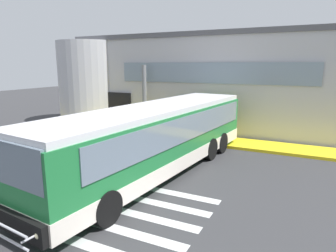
% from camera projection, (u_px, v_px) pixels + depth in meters
% --- Properties ---
extents(ground_plane, '(80.00, 90.00, 0.02)m').
position_uv_depth(ground_plane, '(144.00, 162.00, 13.32)').
color(ground_plane, '#353538').
rests_on(ground_plane, ground).
extents(bay_paint_stripes, '(4.40, 3.96, 0.01)m').
position_uv_depth(bay_paint_stripes, '(130.00, 213.00, 8.76)').
color(bay_paint_stripes, silver).
rests_on(bay_paint_stripes, ground).
extents(terminal_building, '(19.61, 13.80, 6.22)m').
position_uv_depth(terminal_building, '(211.00, 80.00, 23.16)').
color(terminal_building, '#B7B7BC').
rests_on(terminal_building, ground).
extents(boarding_curb, '(21.81, 2.00, 0.15)m').
position_uv_depth(boarding_curb, '(185.00, 137.00, 17.53)').
color(boarding_curb, yellow).
rests_on(boarding_curb, ground).
extents(entry_support_column, '(0.28, 0.28, 4.11)m').
position_uv_depth(entry_support_column, '(144.00, 98.00, 18.95)').
color(entry_support_column, slate).
rests_on(entry_support_column, boarding_curb).
extents(bus_main_foreground, '(4.26, 12.45, 2.70)m').
position_uv_depth(bus_main_foreground, '(156.00, 140.00, 11.82)').
color(bus_main_foreground, '#1E7238').
rests_on(bus_main_foreground, ground).
extents(passenger_near_column, '(0.58, 0.30, 1.68)m').
position_uv_depth(passenger_near_column, '(150.00, 118.00, 18.22)').
color(passenger_near_column, '#1E2338').
rests_on(passenger_near_column, boarding_curb).
extents(passenger_by_doorway, '(0.51, 0.52, 1.68)m').
position_uv_depth(passenger_by_doorway, '(159.00, 119.00, 17.66)').
color(passenger_by_doorway, '#1E2338').
rests_on(passenger_by_doorway, boarding_curb).
extents(safety_bollard_yellow, '(0.18, 0.18, 0.90)m').
position_uv_depth(safety_bollard_yellow, '(151.00, 133.00, 17.09)').
color(safety_bollard_yellow, yellow).
rests_on(safety_bollard_yellow, ground).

